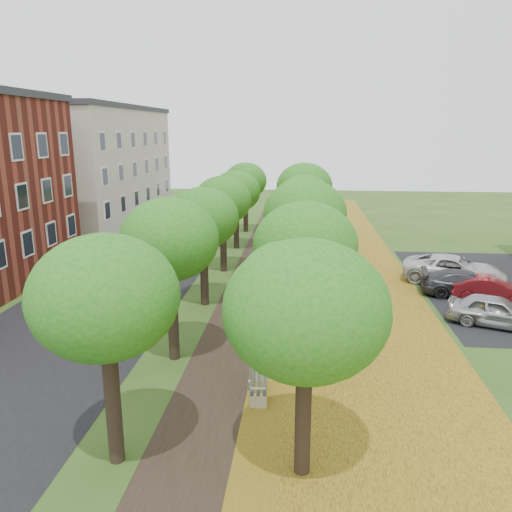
% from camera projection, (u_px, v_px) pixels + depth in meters
% --- Properties ---
extents(ground, '(120.00, 120.00, 0.00)m').
position_uv_depth(ground, '(200.00, 465.00, 12.83)').
color(ground, '#2D4C19').
rests_on(ground, ground).
extents(street_asphalt, '(8.00, 70.00, 0.01)m').
position_uv_depth(street_asphalt, '(122.00, 283.00, 27.97)').
color(street_asphalt, black).
rests_on(street_asphalt, ground).
extents(footpath, '(3.20, 70.00, 0.01)m').
position_uv_depth(footpath, '(255.00, 287.00, 27.30)').
color(footpath, black).
rests_on(footpath, ground).
extents(leaf_verge, '(7.50, 70.00, 0.01)m').
position_uv_depth(leaf_verge, '(347.00, 289.00, 26.86)').
color(leaf_verge, '#AC981F').
rests_on(leaf_verge, ground).
extents(parking_lot, '(9.00, 16.00, 0.01)m').
position_uv_depth(parking_lot, '(504.00, 288.00, 27.06)').
color(parking_lot, black).
rests_on(parking_lot, ground).
extents(tree_row_west, '(3.59, 33.59, 5.85)m').
position_uv_depth(tree_row_west, '(214.00, 209.00, 26.44)').
color(tree_row_west, black).
rests_on(tree_row_west, ground).
extents(tree_row_east, '(3.59, 33.59, 5.85)m').
position_uv_depth(tree_row_east, '(305.00, 210.00, 26.01)').
color(tree_row_east, black).
rests_on(tree_row_east, ground).
extents(building_cream, '(10.30, 20.30, 10.40)m').
position_uv_depth(building_cream, '(86.00, 165.00, 44.90)').
color(building_cream, beige).
rests_on(building_cream, ground).
extents(bench, '(0.67, 1.95, 0.91)m').
position_uv_depth(bench, '(257.00, 380.00, 16.17)').
color(bench, '#2A352D').
rests_on(bench, ground).
extents(car_silver, '(4.31, 2.96, 1.36)m').
position_uv_depth(car_silver, '(496.00, 311.00, 21.75)').
color(car_silver, '#A7A7AC').
rests_on(car_silver, ground).
extents(car_red, '(3.87, 1.95, 1.22)m').
position_uv_depth(car_red, '(490.00, 289.00, 25.03)').
color(car_red, maroon).
rests_on(car_red, ground).
extents(car_grey, '(4.80, 2.55, 1.32)m').
position_uv_depth(car_grey, '(467.00, 284.00, 25.60)').
color(car_grey, '#2D2D32').
rests_on(car_grey, ground).
extents(car_white, '(6.00, 4.12, 1.52)m').
position_uv_depth(car_white, '(454.00, 270.00, 27.83)').
color(car_white, silver).
rests_on(car_white, ground).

